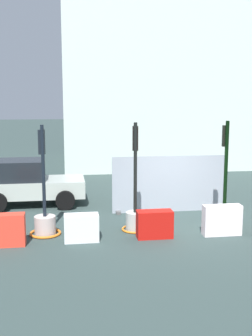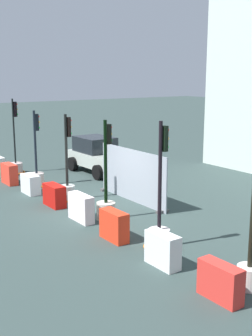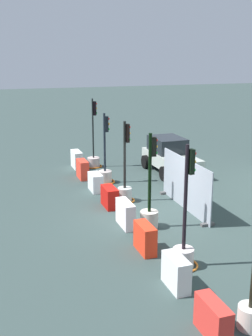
{
  "view_description": "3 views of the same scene",
  "coord_description": "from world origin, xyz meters",
  "px_view_note": "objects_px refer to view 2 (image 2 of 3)",
  "views": [
    {
      "loc": [
        -3.45,
        -12.81,
        4.15
      ],
      "look_at": [
        -1.78,
        0.09,
        1.92
      ],
      "focal_mm": 46.49,
      "sensor_mm": 36.0,
      "label": 1
    },
    {
      "loc": [
        13.19,
        -7.56,
        4.78
      ],
      "look_at": [
        2.24,
        0.08,
        1.9
      ],
      "focal_mm": 46.86,
      "sensor_mm": 36.0,
      "label": 2
    },
    {
      "loc": [
        14.11,
        -5.17,
        5.91
      ],
      "look_at": [
        -0.56,
        -0.32,
        1.68
      ],
      "focal_mm": 45.2,
      "sensor_mm": 36.0,
      "label": 3
    }
  ],
  "objects_px": {
    "traffic_light_1": "(37,174)",
    "construction_barrier_1": "(9,174)",
    "construction_barrier_6": "(163,250)",
    "car_silver_hatchback": "(99,155)",
    "traffic_light_2": "(68,186)",
    "construction_barrier_7": "(220,282)",
    "construction_barrier_5": "(114,226)",
    "construction_barrier_4": "(81,208)",
    "traffic_light_0": "(16,163)",
    "traffic_light_3": "(106,200)",
    "construction_barrier_3": "(54,195)",
    "traffic_light_4": "(159,227)",
    "construction_barrier_2": "(31,184)",
    "traffic_light_5": "(251,257)"
  },
  "relations": [
    {
      "from": "traffic_light_1",
      "to": "construction_barrier_1",
      "type": "height_order",
      "value": "traffic_light_1"
    },
    {
      "from": "construction_barrier_6",
      "to": "car_silver_hatchback",
      "type": "xyz_separation_m",
      "value": [
        -10.27,
        4.4,
        0.42
      ]
    },
    {
      "from": "traffic_light_2",
      "to": "construction_barrier_6",
      "type": "bearing_deg",
      "value": -6.94
    },
    {
      "from": "construction_barrier_7",
      "to": "construction_barrier_5",
      "type": "bearing_deg",
      "value": 179.36
    },
    {
      "from": "construction_barrier_4",
      "to": "traffic_light_0",
      "type": "bearing_deg",
      "value": 173.7
    },
    {
      "from": "construction_barrier_1",
      "to": "traffic_light_3",
      "type": "bearing_deg",
      "value": 7.88
    },
    {
      "from": "construction_barrier_1",
      "to": "construction_barrier_3",
      "type": "height_order",
      "value": "construction_barrier_1"
    },
    {
      "from": "traffic_light_4",
      "to": "construction_barrier_3",
      "type": "xyz_separation_m",
      "value": [
        -5.3,
        -0.66,
        -0.2
      ]
    },
    {
      "from": "construction_barrier_1",
      "to": "construction_barrier_7",
      "type": "xyz_separation_m",
      "value": [
        12.49,
        0.04,
        -0.04
      ]
    },
    {
      "from": "construction_barrier_5",
      "to": "construction_barrier_6",
      "type": "bearing_deg",
      "value": 0.61
    },
    {
      "from": "construction_barrier_7",
      "to": "traffic_light_2",
      "type": "bearing_deg",
      "value": 174.19
    },
    {
      "from": "construction_barrier_2",
      "to": "car_silver_hatchback",
      "type": "relative_size",
      "value": 0.25
    },
    {
      "from": "construction_barrier_2",
      "to": "construction_barrier_4",
      "type": "height_order",
      "value": "construction_barrier_4"
    },
    {
      "from": "construction_barrier_5",
      "to": "traffic_light_2",
      "type": "bearing_deg",
      "value": 169.49
    },
    {
      "from": "traffic_light_2",
      "to": "construction_barrier_1",
      "type": "height_order",
      "value": "traffic_light_2"
    },
    {
      "from": "traffic_light_5",
      "to": "construction_barrier_5",
      "type": "xyz_separation_m",
      "value": [
        -4.22,
        -0.89,
        -0.31
      ]
    },
    {
      "from": "construction_barrier_1",
      "to": "car_silver_hatchback",
      "type": "relative_size",
      "value": 0.27
    },
    {
      "from": "construction_barrier_2",
      "to": "construction_barrier_5",
      "type": "relative_size",
      "value": 0.97
    },
    {
      "from": "traffic_light_4",
      "to": "car_silver_hatchback",
      "type": "relative_size",
      "value": 0.92
    },
    {
      "from": "traffic_light_0",
      "to": "construction_barrier_7",
      "type": "height_order",
      "value": "traffic_light_0"
    },
    {
      "from": "car_silver_hatchback",
      "to": "construction_barrier_4",
      "type": "bearing_deg",
      "value": -36.0
    },
    {
      "from": "traffic_light_2",
      "to": "traffic_light_5",
      "type": "height_order",
      "value": "traffic_light_5"
    },
    {
      "from": "traffic_light_1",
      "to": "construction_barrier_3",
      "type": "height_order",
      "value": "traffic_light_1"
    },
    {
      "from": "construction_barrier_1",
      "to": "traffic_light_2",
      "type": "bearing_deg",
      "value": 14.06
    },
    {
      "from": "construction_barrier_1",
      "to": "construction_barrier_6",
      "type": "xyz_separation_m",
      "value": [
        10.47,
        0.12,
        -0.01
      ]
    },
    {
      "from": "car_silver_hatchback",
      "to": "construction_barrier_7",
      "type": "bearing_deg",
      "value": -19.97
    },
    {
      "from": "construction_barrier_4",
      "to": "construction_barrier_6",
      "type": "distance_m",
      "value": 4.25
    },
    {
      "from": "traffic_light_2",
      "to": "construction_barrier_2",
      "type": "bearing_deg",
      "value": -153.92
    },
    {
      "from": "traffic_light_0",
      "to": "construction_barrier_5",
      "type": "distance_m",
      "value": 10.26
    },
    {
      "from": "traffic_light_2",
      "to": "construction_barrier_5",
      "type": "distance_m",
      "value": 4.62
    },
    {
      "from": "construction_barrier_2",
      "to": "construction_barrier_6",
      "type": "distance_m",
      "value": 8.4
    },
    {
      "from": "construction_barrier_1",
      "to": "construction_barrier_2",
      "type": "bearing_deg",
      "value": 3.3
    },
    {
      "from": "traffic_light_1",
      "to": "construction_barrier_2",
      "type": "relative_size",
      "value": 3.33
    },
    {
      "from": "traffic_light_4",
      "to": "traffic_light_5",
      "type": "height_order",
      "value": "traffic_light_4"
    },
    {
      "from": "construction_barrier_2",
      "to": "car_silver_hatchback",
      "type": "height_order",
      "value": "car_silver_hatchback"
    },
    {
      "from": "traffic_light_4",
      "to": "car_silver_hatchback",
      "type": "height_order",
      "value": "traffic_light_4"
    },
    {
      "from": "traffic_light_2",
      "to": "construction_barrier_5",
      "type": "relative_size",
      "value": 3.29
    },
    {
      "from": "traffic_light_2",
      "to": "construction_barrier_4",
      "type": "distance_m",
      "value": 2.61
    },
    {
      "from": "traffic_light_3",
      "to": "traffic_light_5",
      "type": "distance_m",
      "value": 5.94
    },
    {
      "from": "traffic_light_1",
      "to": "construction_barrier_6",
      "type": "xyz_separation_m",
      "value": [
        9.47,
        -0.74,
        -0.09
      ]
    },
    {
      "from": "traffic_light_4",
      "to": "construction_barrier_4",
      "type": "xyz_separation_m",
      "value": [
        -3.27,
        -0.67,
        -0.15
      ]
    },
    {
      "from": "construction_barrier_5",
      "to": "construction_barrier_2",
      "type": "bearing_deg",
      "value": 179.75
    },
    {
      "from": "traffic_light_0",
      "to": "construction_barrier_6",
      "type": "height_order",
      "value": "traffic_light_0"
    },
    {
      "from": "construction_barrier_2",
      "to": "construction_barrier_3",
      "type": "relative_size",
      "value": 0.94
    },
    {
      "from": "traffic_light_4",
      "to": "construction_barrier_3",
      "type": "bearing_deg",
      "value": -172.94
    },
    {
      "from": "traffic_light_4",
      "to": "construction_barrier_7",
      "type": "distance_m",
      "value": 3.11
    },
    {
      "from": "traffic_light_3",
      "to": "construction_barrier_3",
      "type": "height_order",
      "value": "traffic_light_3"
    },
    {
      "from": "traffic_light_2",
      "to": "construction_barrier_7",
      "type": "relative_size",
      "value": 3.16
    },
    {
      "from": "traffic_light_4",
      "to": "construction_barrier_6",
      "type": "xyz_separation_m",
      "value": [
        0.98,
        -0.69,
        -0.17
      ]
    },
    {
      "from": "traffic_light_4",
      "to": "construction_barrier_7",
      "type": "relative_size",
      "value": 3.4
    }
  ]
}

